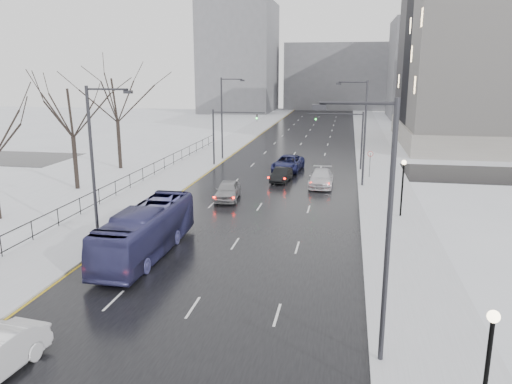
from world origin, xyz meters
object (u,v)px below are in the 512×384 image
Objects in this scene: streetlight_l_far at (224,114)px; bus at (146,231)px; mast_signal_left at (222,131)px; streetlight_r_near at (383,222)px; streetlight_l_near at (96,159)px; lamppost_r_near at (488,359)px; sedan_right_near at (281,175)px; sedan_right_far at (321,178)px; no_uturn_sign at (370,156)px; sedan_right_cross at (288,163)px; tree_park_d at (78,190)px; sedan_center_near at (228,190)px; mast_signal_right at (352,133)px; streetlight_r_mid at (363,128)px; tree_park_e at (121,169)px; lamppost_r_mid at (403,180)px.

streetlight_l_far reaches higher than bus.
streetlight_r_near is at bearing -67.82° from mast_signal_left.
lamppost_r_near is at bearing -36.15° from streetlight_l_near.
sedan_right_far is (4.00, -1.25, 0.11)m from sedan_right_near.
streetlight_l_near is 28.05m from mast_signal_left.
streetlight_l_far is 15.06m from sedan_right_near.
mast_signal_left is 2.41× the size of no_uturn_sign.
sedan_right_near is at bearing -84.59° from sedan_right_cross.
tree_park_d is 2.64× the size of sedan_center_near.
sedan_right_cross is (-7.67, 36.19, -4.73)m from streetlight_r_near.
mast_signal_right is (-0.84, 38.00, -1.51)m from streetlight_r_near.
sedan_right_cross is at bearing 101.96° from streetlight_r_near.
sedan_right_near is (-7.67, 0.70, -4.89)m from streetlight_r_mid.
bus is 2.25× the size of sedan_center_near.
mast_signal_left is 1.19× the size of sedan_right_far.
sedan_right_cross reaches higher than sedan_right_near.
sedan_right_near is at bearing 60.24° from sedan_center_near.
streetlight_r_near is at bearing -88.73° from mast_signal_right.
sedan_center_near is 1.14× the size of sedan_right_near.
tree_park_e is 32.52m from lamppost_r_mid.
sedan_right_near is at bearing 104.02° from streetlight_r_near.
streetlight_r_near is at bearing -34.75° from bus.
lamppost_r_mid is at bearing -74.18° from streetlight_r_mid.
sedan_right_cross is at bearing 165.90° from no_uturn_sign.
streetlight_l_far is at bearing 90.00° from streetlight_l_near.
streetlight_r_near is 2.34× the size of lamppost_r_near.
tree_park_e is 23.17m from sedan_right_far.
streetlight_r_near is at bearing -90.00° from streetlight_r_mid.
sedan_right_far is (9.30, 20.27, -0.69)m from bus.
streetlight_r_mid is 1.83× the size of sedan_right_far.
mast_signal_left is (0.84, -4.00, -1.51)m from streetlight_l_far.
lamppost_r_near is at bearing -69.94° from sedan_right_cross.
streetlight_r_near is 0.94× the size of bus.
tree_park_d is 2.92× the size of lamppost_r_mid.
sedan_center_near is at bearing -124.52° from mast_signal_right.
lamppost_r_near is at bearing -67.47° from sedan_center_near.
streetlight_r_near is at bearing -69.72° from sedan_right_near.
tree_park_d is 1.25× the size of streetlight_l_far.
mast_signal_left is at bearing 88.28° from streetlight_l_near.
bus is (-14.00, -24.82, -0.78)m from no_uturn_sign.
tree_park_d is 1.25× the size of streetlight_l_near.
streetlight_l_far is 11.46m from sedan_right_cross.
streetlight_l_near reaches higher than sedan_right_cross.
lamppost_r_mid is (2.83, -10.00, -2.67)m from streetlight_r_mid.
no_uturn_sign is at bearing 92.71° from lamppost_r_near.
streetlight_r_mid reaches higher than lamppost_r_near.
lamppost_r_mid is at bearing -39.27° from sedan_right_near.
streetlight_r_near is 34.18m from no_uturn_sign.
no_uturn_sign reaches higher than sedan_right_far.
bus is at bearing 140.17° from lamppost_r_near.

